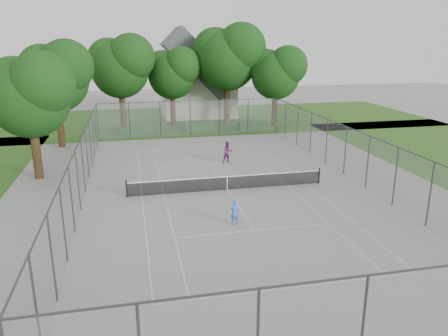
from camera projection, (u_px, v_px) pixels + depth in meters
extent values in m
plane|color=slate|center=(227.00, 190.00, 28.41)|extent=(120.00, 120.00, 0.00)
cube|color=#254D16|center=(180.00, 120.00, 52.76)|extent=(60.00, 20.00, 0.00)
cube|color=beige|center=(293.00, 288.00, 17.28)|extent=(10.97, 0.06, 0.01)
cube|color=beige|center=(199.00, 147.00, 39.54)|extent=(10.97, 0.06, 0.01)
cube|color=beige|center=(142.00, 196.00, 27.30)|extent=(0.06, 23.77, 0.01)
cube|color=beige|center=(306.00, 184.00, 29.52)|extent=(0.06, 23.77, 0.01)
cube|color=beige|center=(164.00, 194.00, 27.58)|extent=(0.06, 23.77, 0.01)
cube|color=beige|center=(287.00, 185.00, 29.25)|extent=(0.06, 23.77, 0.01)
cube|color=beige|center=(254.00, 230.00, 22.42)|extent=(8.23, 0.06, 0.01)
cube|color=beige|center=(210.00, 163.00, 34.40)|extent=(8.23, 0.06, 0.01)
cube|color=beige|center=(227.00, 190.00, 28.41)|extent=(0.06, 12.80, 0.01)
cube|color=beige|center=(291.00, 286.00, 17.42)|extent=(0.06, 0.30, 0.01)
cube|color=beige|center=(199.00, 147.00, 39.40)|extent=(0.06, 0.30, 0.01)
cylinder|color=black|center=(127.00, 189.00, 26.96)|extent=(0.10, 0.10, 1.10)
cylinder|color=black|center=(319.00, 176.00, 29.55)|extent=(0.10, 0.10, 1.10)
cube|color=black|center=(227.00, 183.00, 28.28)|extent=(12.67, 0.01, 0.86)
cube|color=white|center=(227.00, 177.00, 28.15)|extent=(12.77, 0.03, 0.06)
cube|color=white|center=(227.00, 184.00, 28.29)|extent=(0.05, 0.02, 0.88)
cylinder|color=#38383D|center=(98.00, 122.00, 42.01)|extent=(0.08, 0.08, 3.50)
cylinder|color=#38383D|center=(276.00, 115.00, 45.66)|extent=(0.08, 0.08, 3.50)
cube|color=slate|center=(362.00, 332.00, 11.99)|extent=(18.00, 0.02, 3.50)
cube|color=slate|center=(190.00, 118.00, 43.83)|extent=(18.00, 0.02, 3.50)
cube|color=slate|center=(81.00, 173.00, 26.09)|extent=(0.02, 34.00, 3.50)
cube|color=slate|center=(356.00, 156.00, 29.74)|extent=(0.02, 34.00, 3.50)
cube|color=#38383D|center=(368.00, 275.00, 11.49)|extent=(18.00, 0.05, 0.05)
cube|color=#38383D|center=(190.00, 101.00, 43.33)|extent=(18.00, 0.05, 0.05)
cube|color=#38383D|center=(78.00, 145.00, 25.59)|extent=(0.05, 34.00, 0.05)
cube|color=#38383D|center=(358.00, 131.00, 29.24)|extent=(0.05, 34.00, 0.05)
cylinder|color=#322212|center=(123.00, 110.00, 46.75)|extent=(0.63, 0.63, 4.26)
sphere|color=black|center=(120.00, 69.00, 45.53)|extent=(6.06, 6.06, 6.06)
sphere|color=black|center=(131.00, 57.00, 44.58)|extent=(4.85, 4.85, 4.85)
sphere|color=black|center=(109.00, 60.00, 45.76)|extent=(4.55, 4.55, 4.55)
cylinder|color=#322212|center=(173.00, 108.00, 49.48)|extent=(0.60, 0.60, 3.68)
sphere|color=black|center=(172.00, 75.00, 48.43)|extent=(5.23, 5.23, 5.23)
sphere|color=black|center=(182.00, 66.00, 47.61)|extent=(4.18, 4.18, 4.18)
sphere|color=black|center=(163.00, 68.00, 48.63)|extent=(3.92, 3.92, 3.92)
cylinder|color=#322212|center=(227.00, 103.00, 49.85)|extent=(0.65, 0.65, 4.76)
sphere|color=black|center=(227.00, 60.00, 48.49)|extent=(6.77, 6.77, 6.77)
sphere|color=black|center=(241.00, 48.00, 47.43)|extent=(5.42, 5.42, 5.42)
sphere|color=black|center=(215.00, 51.00, 48.75)|extent=(5.08, 5.08, 5.08)
cylinder|color=#322212|center=(275.00, 109.00, 48.70)|extent=(0.61, 0.61, 3.74)
sphere|color=black|center=(276.00, 75.00, 47.63)|extent=(5.32, 5.32, 5.32)
sphere|color=black|center=(288.00, 65.00, 46.79)|extent=(4.26, 4.26, 4.26)
sphere|color=black|center=(266.00, 67.00, 47.84)|extent=(3.99, 3.99, 3.99)
cylinder|color=#322212|center=(60.00, 125.00, 39.12)|extent=(0.62, 0.62, 4.04)
sphere|color=black|center=(55.00, 79.00, 37.97)|extent=(5.74, 5.74, 5.74)
sphere|color=black|center=(66.00, 66.00, 37.07)|extent=(4.59, 4.59, 4.59)
sphere|color=black|center=(43.00, 69.00, 38.19)|extent=(4.30, 4.30, 4.30)
cylinder|color=#322212|center=(36.00, 152.00, 30.32)|extent=(0.61, 0.61, 3.73)
sphere|color=black|center=(30.00, 99.00, 29.26)|extent=(5.31, 5.31, 5.31)
sphere|color=black|center=(42.00, 84.00, 28.42)|extent=(4.24, 4.24, 4.24)
sphere|color=black|center=(15.00, 86.00, 29.46)|extent=(3.98, 3.98, 3.98)
cube|color=#1A4F19|center=(138.00, 131.00, 44.25)|extent=(3.56, 1.07, 0.89)
cube|color=#1A4F19|center=(200.00, 127.00, 46.07)|extent=(3.12, 0.89, 0.98)
cube|color=#1A4F19|center=(251.00, 125.00, 47.16)|extent=(2.84, 1.04, 0.85)
cube|color=beige|center=(198.00, 90.00, 54.70)|extent=(8.73, 6.55, 6.55)
cube|color=#4B4B50|center=(198.00, 63.00, 53.76)|extent=(8.64, 6.76, 8.64)
imported|color=#3A70DB|center=(235.00, 212.00, 22.98)|extent=(0.60, 0.50, 1.41)
imported|color=#7C2979|center=(228.00, 152.00, 34.42)|extent=(0.94, 0.80, 1.71)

